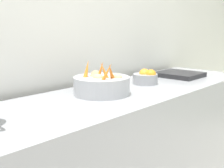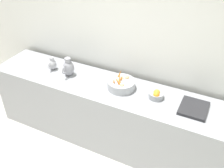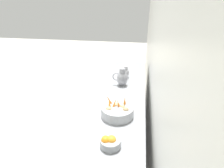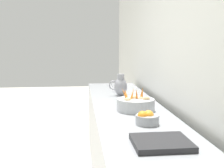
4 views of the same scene
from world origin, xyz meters
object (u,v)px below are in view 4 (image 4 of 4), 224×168
Objects in this scene: vegetable_colander at (136,104)px; metal_pitcher_short at (119,85)px; orange_bowl at (147,119)px; metal_pitcher_tall at (120,86)px.

vegetable_colander reaches higher than metal_pitcher_short.
vegetable_colander is 0.45m from orange_bowl.
metal_pitcher_tall is (0.03, -1.20, 0.07)m from orange_bowl.
metal_pitcher_tall reaches higher than orange_bowl.
metal_pitcher_tall is at bearing -87.50° from vegetable_colander.
vegetable_colander is at bearing 92.50° from metal_pitcher_tall.
metal_pitcher_short is at bearing -94.61° from metal_pitcher_tall.
orange_bowl is at bearing 90.31° from metal_pitcher_short.
metal_pitcher_tall is at bearing -88.54° from orange_bowl.
vegetable_colander is at bearing 90.57° from metal_pitcher_short.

